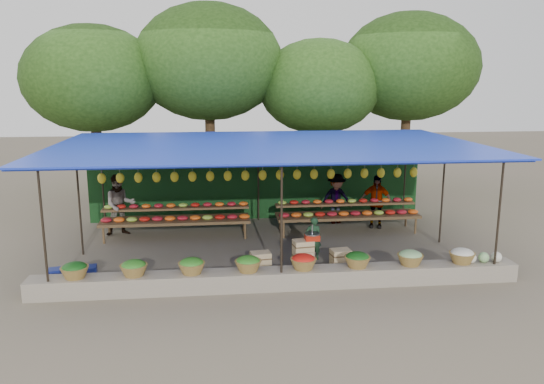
{
  "coord_description": "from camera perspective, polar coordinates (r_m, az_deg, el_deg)",
  "views": [
    {
      "loc": [
        -1.37,
        -13.52,
        4.44
      ],
      "look_at": [
        0.14,
        0.2,
        1.5
      ],
      "focal_mm": 35.0,
      "sensor_mm": 36.0,
      "label": 1
    }
  ],
  "objects": [
    {
      "name": "tree_row",
      "position": [
        19.69,
        -0.84,
        12.81
      ],
      "size": [
        16.51,
        5.5,
        7.12
      ],
      "color": "#321E12",
      "rests_on": "ground"
    },
    {
      "name": "customer_right",
      "position": [
        16.37,
        11.12,
        -0.99
      ],
      "size": [
        1.03,
        0.68,
        1.62
      ],
      "primitive_type": "imported",
      "rotation": [
        0.0,
        0.0,
        -0.33
      ],
      "color": "slate",
      "rests_on": "ground"
    },
    {
      "name": "ground",
      "position": [
        14.29,
        -0.47,
        -6.06
      ],
      "size": [
        60.0,
        60.0,
        0.0
      ],
      "primitive_type": "plane",
      "color": "#645D4A",
      "rests_on": "ground"
    },
    {
      "name": "blue_crate_back",
      "position": [
        13.02,
        -21.94,
        -8.19
      ],
      "size": [
        0.49,
        0.4,
        0.26
      ],
      "primitive_type": "cube",
      "rotation": [
        0.0,
        0.0,
        0.21
      ],
      "color": "navy",
      "rests_on": "ground"
    },
    {
      "name": "stone_curb",
      "position": [
        11.65,
        0.92,
        -9.3
      ],
      "size": [
        10.6,
        0.55,
        0.4
      ],
      "primitive_type": "cube",
      "color": "gray",
      "rests_on": "ground"
    },
    {
      "name": "fruit_table_right",
      "position": [
        15.83,
        8.1,
        -2.09
      ],
      "size": [
        4.21,
        0.95,
        0.93
      ],
      "color": "#46351C",
      "rests_on": "ground"
    },
    {
      "name": "vendor_seated",
      "position": [
        13.33,
        4.48,
        -4.97
      ],
      "size": [
        0.41,
        0.29,
        1.09
      ],
      "primitive_type": "imported",
      "rotation": [
        0.0,
        0.0,
        3.08
      ],
      "color": "#193720",
      "rests_on": "ground"
    },
    {
      "name": "customer_mid",
      "position": [
        16.65,
        6.93,
        -0.72
      ],
      "size": [
        1.07,
        0.69,
        1.57
      ],
      "primitive_type": "imported",
      "rotation": [
        0.0,
        0.0,
        0.11
      ],
      "color": "slate",
      "rests_on": "ground"
    },
    {
      "name": "produce_baskets",
      "position": [
        11.51,
        0.42,
        -7.63
      ],
      "size": [
        8.98,
        0.58,
        0.34
      ],
      "color": "brown",
      "rests_on": "stone_curb"
    },
    {
      "name": "netting_backdrop",
      "position": [
        17.02,
        -1.55,
        1.24
      ],
      "size": [
        10.6,
        0.06,
        2.5
      ],
      "primitive_type": "cube",
      "color": "#18431C",
      "rests_on": "ground"
    },
    {
      "name": "fruit_table_left",
      "position": [
        15.39,
        -10.27,
        -2.57
      ],
      "size": [
        4.21,
        0.95,
        0.93
      ],
      "color": "#46351C",
      "rests_on": "ground"
    },
    {
      "name": "stall_canopy",
      "position": [
        13.77,
        -0.52,
        4.67
      ],
      "size": [
        10.8,
        6.6,
        2.82
      ],
      "color": "black",
      "rests_on": "ground"
    },
    {
      "name": "blue_crate_front",
      "position": [
        12.89,
        -19.35,
        -8.16
      ],
      "size": [
        0.5,
        0.39,
        0.28
      ],
      "primitive_type": "cube",
      "rotation": [
        0.0,
        0.0,
        0.13
      ],
      "color": "navy",
      "rests_on": "ground"
    },
    {
      "name": "customer_left",
      "position": [
        15.89,
        -16.04,
        -1.35
      ],
      "size": [
        1.01,
        0.88,
        1.78
      ],
      "primitive_type": "imported",
      "rotation": [
        0.0,
        0.0,
        0.26
      ],
      "color": "slate",
      "rests_on": "ground"
    },
    {
      "name": "crate_counter",
      "position": [
        12.54,
        3.23,
        -7.21
      ],
      "size": [
        2.39,
        0.4,
        0.77
      ],
      "color": "tan",
      "rests_on": "ground"
    },
    {
      "name": "weighing_scale",
      "position": [
        12.41,
        4.34,
        -4.77
      ],
      "size": [
        0.35,
        0.35,
        0.37
      ],
      "color": "red",
      "rests_on": "crate_counter"
    }
  ]
}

